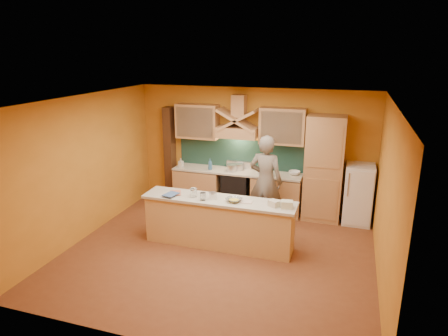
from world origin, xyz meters
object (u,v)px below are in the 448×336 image
(stove, at_px, (236,190))
(fridge, at_px, (358,194))
(kitchen_scale, at_px, (213,196))
(person, at_px, (266,181))
(mixing_bowl, at_px, (234,200))

(stove, distance_m, fridge, 2.71)
(kitchen_scale, bearing_deg, stove, 79.20)
(fridge, distance_m, kitchen_scale, 3.25)
(stove, xyz_separation_m, kitchen_scale, (0.09, -1.92, 0.55))
(person, xyz_separation_m, kitchen_scale, (-0.74, -1.20, 0.02))
(fridge, relative_size, mixing_bowl, 4.65)
(stove, height_order, fridge, fridge)
(person, bearing_deg, kitchen_scale, 67.69)
(fridge, bearing_deg, stove, 180.00)
(fridge, distance_m, mixing_bowl, 2.95)
(fridge, xyz_separation_m, kitchen_scale, (-2.61, -1.92, 0.35))
(fridge, relative_size, person, 0.66)
(person, xyz_separation_m, mixing_bowl, (-0.32, -1.23, 0.00))
(kitchen_scale, bearing_deg, mixing_bowl, -17.76)
(stove, xyz_separation_m, fridge, (2.70, 0.00, 0.20))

